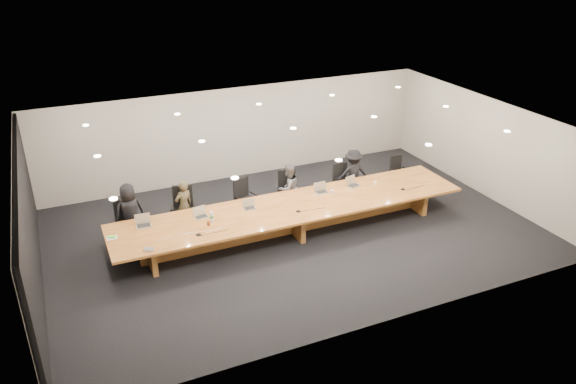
# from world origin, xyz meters

# --- Properties ---
(ground) EXTENTS (12.00, 12.00, 0.00)m
(ground) POSITION_xyz_m (0.00, 0.00, 0.00)
(ground) COLOR black
(ground) RESTS_ON ground
(back_wall) EXTENTS (12.00, 0.02, 2.80)m
(back_wall) POSITION_xyz_m (0.00, 4.00, 1.40)
(back_wall) COLOR silver
(back_wall) RESTS_ON ground
(left_wall_panel) EXTENTS (0.08, 7.84, 2.74)m
(left_wall_panel) POSITION_xyz_m (-5.94, 0.00, 1.37)
(left_wall_panel) COLOR black
(left_wall_panel) RESTS_ON ground
(conference_table) EXTENTS (9.00, 1.80, 0.75)m
(conference_table) POSITION_xyz_m (0.00, 0.00, 0.52)
(conference_table) COLOR brown
(conference_table) RESTS_ON ground
(chair_far_left) EXTENTS (0.59, 0.59, 1.06)m
(chair_far_left) POSITION_xyz_m (-3.91, 1.23, 0.53)
(chair_far_left) COLOR black
(chair_far_left) RESTS_ON ground
(chair_left) EXTENTS (0.74, 0.74, 1.19)m
(chair_left) POSITION_xyz_m (-2.48, 1.19, 0.59)
(chair_left) COLOR black
(chair_left) RESTS_ON ground
(chair_mid_left) EXTENTS (0.68, 0.68, 1.08)m
(chair_mid_left) POSITION_xyz_m (-0.78, 1.29, 0.54)
(chair_mid_left) COLOR black
(chair_mid_left) RESTS_ON ground
(chair_mid_right) EXTENTS (0.66, 0.66, 1.13)m
(chair_mid_right) POSITION_xyz_m (0.43, 1.22, 0.57)
(chair_mid_right) COLOR black
(chair_mid_right) RESTS_ON ground
(chair_right) EXTENTS (0.53, 0.53, 1.03)m
(chair_right) POSITION_xyz_m (2.13, 1.26, 0.51)
(chair_right) COLOR black
(chair_right) RESTS_ON ground
(chair_far_right) EXTENTS (0.59, 0.59, 1.01)m
(chair_far_right) POSITION_xyz_m (4.01, 1.20, 0.50)
(chair_far_right) COLOR black
(chair_far_right) RESTS_ON ground
(person_a) EXTENTS (0.78, 0.55, 1.50)m
(person_a) POSITION_xyz_m (-3.77, 1.25, 0.75)
(person_a) COLOR black
(person_a) RESTS_ON ground
(person_b) EXTENTS (0.56, 0.45, 1.33)m
(person_b) POSITION_xyz_m (-2.44, 1.26, 0.67)
(person_b) COLOR #3D3421
(person_b) RESTS_ON ground
(person_c) EXTENTS (0.79, 0.69, 1.36)m
(person_c) POSITION_xyz_m (0.40, 1.16, 0.68)
(person_c) COLOR #58585B
(person_c) RESTS_ON ground
(person_d) EXTENTS (1.02, 0.72, 1.43)m
(person_d) POSITION_xyz_m (2.43, 1.24, 0.71)
(person_d) COLOR black
(person_d) RESTS_ON ground
(laptop_a) EXTENTS (0.36, 0.27, 0.28)m
(laptop_a) POSITION_xyz_m (-3.59, 0.43, 0.89)
(laptop_a) COLOR #B8AB8C
(laptop_a) RESTS_ON conference_table
(laptop_b) EXTENTS (0.36, 0.29, 0.26)m
(laptop_b) POSITION_xyz_m (-2.25, 0.32, 0.88)
(laptop_b) COLOR #C5B796
(laptop_b) RESTS_ON conference_table
(laptop_c) EXTENTS (0.31, 0.23, 0.24)m
(laptop_c) POSITION_xyz_m (-1.04, 0.28, 0.87)
(laptop_c) COLOR tan
(laptop_c) RESTS_ON conference_table
(laptop_d) EXTENTS (0.34, 0.25, 0.27)m
(laptop_d) POSITION_xyz_m (1.01, 0.39, 0.88)
(laptop_d) COLOR tan
(laptop_d) RESTS_ON conference_table
(laptop_e) EXTENTS (0.40, 0.34, 0.27)m
(laptop_e) POSITION_xyz_m (1.98, 0.42, 0.88)
(laptop_e) COLOR #C2B094
(laptop_e) RESTS_ON conference_table
(water_bottle) EXTENTS (0.10, 0.10, 0.25)m
(water_bottle) POSITION_xyz_m (-2.08, 0.02, 0.87)
(water_bottle) COLOR silver
(water_bottle) RESTS_ON conference_table
(amber_mug) EXTENTS (0.10, 0.10, 0.09)m
(amber_mug) POSITION_xyz_m (-2.20, -0.12, 0.80)
(amber_mug) COLOR maroon
(amber_mug) RESTS_ON conference_table
(paper_cup_near) EXTENTS (0.10, 0.10, 0.10)m
(paper_cup_near) POSITION_xyz_m (1.23, 0.24, 0.80)
(paper_cup_near) COLOR silver
(paper_cup_near) RESTS_ON conference_table
(paper_cup_far) EXTENTS (0.11, 0.11, 0.10)m
(paper_cup_far) POSITION_xyz_m (2.55, 0.26, 0.80)
(paper_cup_far) COLOR white
(paper_cup_far) RESTS_ON conference_table
(notepad) EXTENTS (0.23, 0.18, 0.01)m
(notepad) POSITION_xyz_m (-4.35, 0.17, 0.76)
(notepad) COLOR white
(notepad) RESTS_ON conference_table
(lime_gadget) EXTENTS (0.19, 0.15, 0.03)m
(lime_gadget) POSITION_xyz_m (-4.35, 0.18, 0.78)
(lime_gadget) COLOR #58C835
(lime_gadget) RESTS_ON notepad
(av_box) EXTENTS (0.25, 0.23, 0.03)m
(av_box) POSITION_xyz_m (-3.70, -0.68, 0.77)
(av_box) COLOR #AAAAAF
(av_box) RESTS_ON conference_table
(mic_left) EXTENTS (0.18, 0.18, 0.03)m
(mic_left) POSITION_xyz_m (-2.55, -0.48, 0.77)
(mic_left) COLOR black
(mic_left) RESTS_ON conference_table
(mic_center) EXTENTS (0.17, 0.17, 0.03)m
(mic_center) POSITION_xyz_m (-0.01, -0.34, 0.77)
(mic_center) COLOR black
(mic_center) RESTS_ON conference_table
(mic_right) EXTENTS (0.17, 0.17, 0.03)m
(mic_right) POSITION_xyz_m (3.06, -0.30, 0.77)
(mic_right) COLOR black
(mic_right) RESTS_ON conference_table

